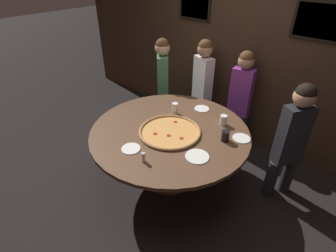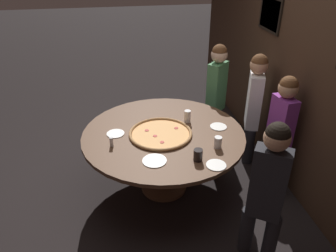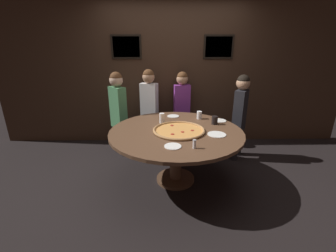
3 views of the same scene
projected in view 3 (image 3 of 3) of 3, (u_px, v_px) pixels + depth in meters
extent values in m
plane|color=black|center=(175.00, 180.00, 3.13)|extent=(24.00, 24.00, 0.00)
cube|color=#3D281C|center=(172.00, 73.00, 4.07)|extent=(6.40, 0.06, 2.60)
cube|color=black|center=(126.00, 47.00, 3.87)|extent=(0.52, 0.02, 0.40)
cube|color=slate|center=(126.00, 47.00, 3.86)|extent=(0.46, 0.01, 0.34)
cube|color=black|center=(219.00, 47.00, 3.89)|extent=(0.52, 0.02, 0.40)
cube|color=#936B5B|center=(219.00, 47.00, 3.89)|extent=(0.46, 0.01, 0.34)
cylinder|color=brown|center=(176.00, 132.00, 2.89)|extent=(1.71, 1.71, 0.04)
cylinder|color=brown|center=(176.00, 157.00, 3.02)|extent=(0.16, 0.16, 0.70)
cylinder|color=brown|center=(175.00, 178.00, 3.13)|extent=(0.52, 0.52, 0.04)
cylinder|color=#E0994C|center=(179.00, 131.00, 2.85)|extent=(0.62, 0.62, 0.01)
torus|color=#B27F4C|center=(179.00, 130.00, 2.85)|extent=(0.66, 0.66, 0.03)
cylinder|color=#A8281E|center=(172.00, 134.00, 2.72)|extent=(0.04, 0.04, 0.00)
cylinder|color=#A8281E|center=(183.00, 132.00, 2.79)|extent=(0.04, 0.04, 0.00)
cylinder|color=#A8281E|center=(192.00, 130.00, 2.84)|extent=(0.04, 0.04, 0.00)
cylinder|color=#A8281E|center=(172.00, 125.00, 3.02)|extent=(0.04, 0.04, 0.00)
cylinder|color=white|center=(199.00, 115.00, 3.32)|extent=(0.07, 0.07, 0.12)
cylinder|color=white|center=(162.00, 118.00, 3.14)|extent=(0.07, 0.07, 0.14)
cylinder|color=black|center=(215.00, 120.00, 3.09)|extent=(0.08, 0.08, 0.11)
cylinder|color=white|center=(173.00, 146.00, 2.41)|extent=(0.19, 0.19, 0.01)
cylinder|color=white|center=(173.00, 116.00, 3.46)|extent=(0.18, 0.18, 0.01)
cylinder|color=white|center=(220.00, 121.00, 3.25)|extent=(0.18, 0.18, 0.01)
cylinder|color=white|center=(217.00, 134.00, 2.74)|extent=(0.23, 0.23, 0.01)
cylinder|color=silver|center=(194.00, 145.00, 2.36)|extent=(0.04, 0.04, 0.08)
cylinder|color=#B7B7BC|center=(195.00, 140.00, 2.35)|extent=(0.04, 0.04, 0.01)
cylinder|color=#232328|center=(187.00, 132.00, 4.24)|extent=(0.14, 0.14, 0.47)
cylinder|color=#232328|center=(176.00, 132.00, 4.21)|extent=(0.14, 0.14, 0.47)
cube|color=purple|center=(182.00, 103.00, 4.04)|extent=(0.30, 0.19, 0.65)
sphere|color=tan|center=(182.00, 79.00, 3.89)|extent=(0.20, 0.20, 0.20)
sphere|color=brown|center=(182.00, 77.00, 3.88)|extent=(0.19, 0.19, 0.19)
cylinder|color=#232328|center=(124.00, 142.00, 3.78)|extent=(0.18, 0.18, 0.48)
cylinder|color=#232328|center=(117.00, 138.00, 3.92)|extent=(0.18, 0.18, 0.48)
cube|color=#4C8C59|center=(118.00, 108.00, 3.66)|extent=(0.31, 0.31, 0.67)
sphere|color=beige|center=(116.00, 80.00, 3.51)|extent=(0.21, 0.21, 0.21)
sphere|color=brown|center=(116.00, 78.00, 3.50)|extent=(0.19, 0.19, 0.19)
cylinder|color=#232328|center=(156.00, 134.00, 4.12)|extent=(0.16, 0.16, 0.48)
cylinder|color=#232328|center=(145.00, 132.00, 4.19)|extent=(0.16, 0.16, 0.48)
cube|color=white|center=(149.00, 103.00, 3.96)|extent=(0.33, 0.24, 0.68)
sphere|color=tan|center=(149.00, 77.00, 3.81)|extent=(0.21, 0.21, 0.21)
sphere|color=brown|center=(148.00, 75.00, 3.80)|extent=(0.19, 0.19, 0.19)
cylinder|color=#232328|center=(238.00, 142.00, 3.80)|extent=(0.17, 0.17, 0.47)
cylinder|color=#232328|center=(235.00, 146.00, 3.63)|extent=(0.17, 0.17, 0.47)
cube|color=#232328|center=(240.00, 111.00, 3.53)|extent=(0.28, 0.32, 0.66)
sphere|color=tan|center=(243.00, 83.00, 3.38)|extent=(0.20, 0.20, 0.20)
sphere|color=black|center=(243.00, 81.00, 3.37)|extent=(0.19, 0.19, 0.19)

